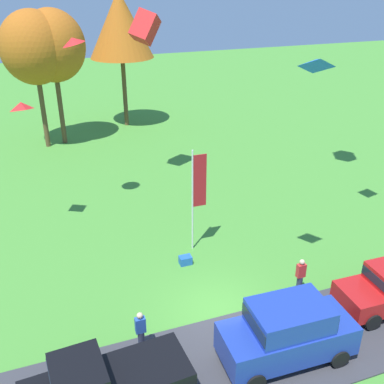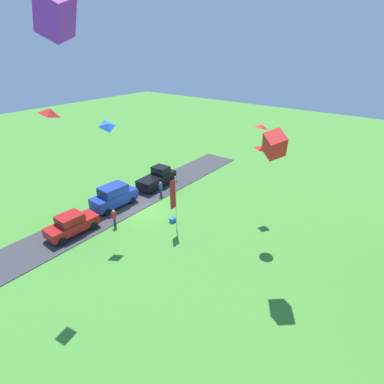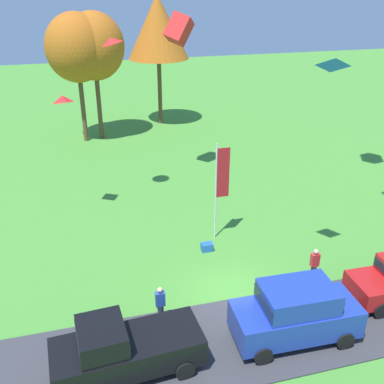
% 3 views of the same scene
% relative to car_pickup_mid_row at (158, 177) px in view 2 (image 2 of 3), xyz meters
% --- Properties ---
extents(ground_plane, '(120.00, 120.00, 0.00)m').
position_rel_car_pickup_mid_row_xyz_m(ground_plane, '(5.09, 2.92, -1.11)').
color(ground_plane, '#478E33').
extents(pavement_strip, '(36.00, 4.40, 0.06)m').
position_rel_car_pickup_mid_row_xyz_m(pavement_strip, '(5.09, 0.45, -1.08)').
color(pavement_strip, '#38383D').
rests_on(pavement_strip, ground).
extents(car_pickup_mid_row, '(5.11, 2.31, 2.14)m').
position_rel_car_pickup_mid_row_xyz_m(car_pickup_mid_row, '(0.00, 0.00, 0.00)').
color(car_pickup_mid_row, black).
rests_on(car_pickup_mid_row, ground).
extents(car_suv_near_entrance, '(4.66, 2.17, 2.28)m').
position_rel_car_pickup_mid_row_xyz_m(car_suv_near_entrance, '(6.31, -0.02, 0.19)').
color(car_suv_near_entrance, '#1E389E').
rests_on(car_suv_near_entrance, ground).
extents(car_sedan_by_flagpole, '(4.44, 2.04, 1.84)m').
position_rel_car_pickup_mid_row_xyz_m(car_sedan_by_flagpole, '(11.66, 0.90, -0.07)').
color(car_sedan_by_flagpole, red).
rests_on(car_sedan_by_flagpole, ground).
extents(person_watching_sky, '(0.36, 0.24, 1.71)m').
position_rel_car_pickup_mid_row_xyz_m(person_watching_sky, '(1.71, 2.06, -0.23)').
color(person_watching_sky, '#2D334C').
rests_on(person_watching_sky, ground).
extents(person_beside_suv, '(0.36, 0.24, 1.71)m').
position_rel_car_pickup_mid_row_xyz_m(person_beside_suv, '(8.68, 2.87, -0.23)').
color(person_beside_suv, '#2D334C').
rests_on(person_beside_suv, ground).
extents(flag_banner, '(0.71, 0.08, 5.14)m').
position_rel_car_pickup_mid_row_xyz_m(flag_banner, '(5.89, 7.58, 2.15)').
color(flag_banner, silver).
rests_on(flag_banner, ground).
extents(cooler_box, '(0.56, 0.40, 0.40)m').
position_rel_car_pickup_mid_row_xyz_m(cooler_box, '(4.92, 6.50, -0.91)').
color(cooler_box, blue).
rests_on(cooler_box, ground).
extents(kite_diamond_trailing_tail, '(1.04, 1.15, 0.57)m').
position_rel_car_pickup_mid_row_xyz_m(kite_diamond_trailing_tail, '(-1.13, 11.80, 5.55)').
color(kite_diamond_trailing_tail, red).
extents(kite_diamond_mid_center, '(1.29, 1.33, 0.74)m').
position_rel_car_pickup_mid_row_xyz_m(kite_diamond_mid_center, '(8.77, 3.67, 8.24)').
color(kite_diamond_mid_center, blue).
extents(kite_diamond_low_drifter, '(1.32, 1.32, 0.61)m').
position_rel_car_pickup_mid_row_xyz_m(kite_diamond_low_drifter, '(14.22, 6.17, 10.40)').
color(kite_diamond_low_drifter, red).
extents(kite_box_topmost, '(2.05, 1.78, 2.08)m').
position_rel_car_pickup_mid_row_xyz_m(kite_box_topmost, '(5.84, 15.71, 8.29)').
color(kite_box_topmost, red).
extents(kite_delta_near_flag, '(1.43, 1.40, 0.59)m').
position_rel_car_pickup_mid_row_xyz_m(kite_delta_near_flag, '(1.60, 12.82, 8.13)').
color(kite_delta_near_flag, red).
extents(kite_box_high_left, '(1.58, 1.94, 2.07)m').
position_rel_car_pickup_mid_row_xyz_m(kite_box_high_left, '(15.43, 10.30, 14.70)').
color(kite_box_high_left, purple).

